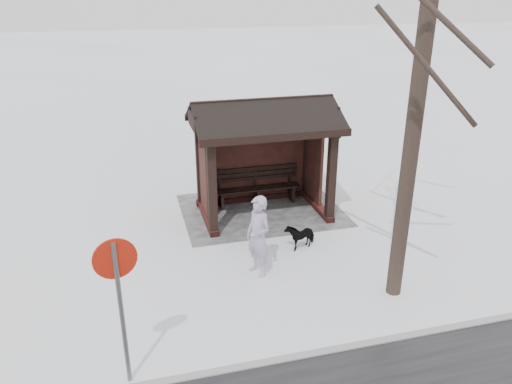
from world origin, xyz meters
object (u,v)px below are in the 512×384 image
pedestrian (258,236)px  dog (300,235)px  bus_shelter (262,133)px  road_sign (118,282)px

pedestrian → dog: size_ratio=2.43×
bus_shelter → road_sign: bearing=56.3°
pedestrian → road_sign: (2.72, 2.45, 0.88)m
road_sign → dog: bearing=-150.0°
bus_shelter → road_sign: (3.63, 5.44, -0.41)m
bus_shelter → dog: 2.85m
bus_shelter → pedestrian: size_ratio=2.06×
pedestrian → road_sign: size_ratio=0.71×
dog → road_sign: size_ratio=0.29×
bus_shelter → road_sign: bus_shelter is taller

